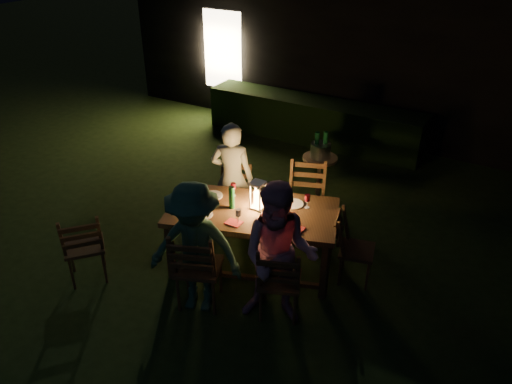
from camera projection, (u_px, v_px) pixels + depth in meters
The scene contains 29 objects.
garden_envelope at pixel (384, 36), 10.53m from camera, with size 40.00×40.00×3.20m.
dining_table at pixel (253, 216), 5.90m from camera, with size 2.20×1.56×0.83m.
chair_near_left at pixel (199, 280), 5.53m from camera, with size 0.64×0.66×1.08m.
chair_near_right at pixel (279, 292), 5.38m from camera, with size 0.59×0.61×1.00m.
chair_far_left at pixel (232, 211), 6.86m from camera, with size 0.52×0.55×0.97m.
chair_far_right at pixel (305, 216), 6.67m from camera, with size 0.63×0.65×1.08m.
chair_end at pixel (354, 260), 5.92m from camera, with size 0.53×0.50×0.93m.
chair_spare at pixel (87, 258), 5.92m from camera, with size 0.66×0.65×1.00m.
person_house_side at pixel (232, 178), 6.66m from camera, with size 0.57×0.38×1.57m, color beige.
person_opp_right at pixel (279, 256), 5.08m from camera, with size 0.80×0.62×1.65m, color #C5879D.
person_opp_left at pixel (195, 249), 5.26m from camera, with size 1.01×0.58×1.56m, color #2B573F.
lantern at pixel (258, 197), 5.82m from camera, with size 0.16×0.16×0.35m.
plate_far_left at pixel (213, 196), 6.14m from camera, with size 0.25×0.25×0.01m, color white.
plate_near_left at pixel (202, 214), 5.76m from camera, with size 0.25×0.25×0.01m, color white.
plate_far_right at pixel (293, 204), 5.97m from camera, with size 0.25×0.25×0.01m, color white.
plate_near_right at pixel (288, 224), 5.59m from camera, with size 0.25×0.25×0.01m, color white.
wineglass_a at pixel (233, 190), 6.11m from camera, with size 0.06×0.06×0.18m, color #59070F, non-canonical shape.
wineglass_b at pixel (190, 202), 5.84m from camera, with size 0.06×0.06×0.18m, color #59070F, non-canonical shape.
wineglass_c at pixel (274, 219), 5.53m from camera, with size 0.06×0.06×0.18m, color #59070F, non-canonical shape.
wineglass_d at pixel (307, 201), 5.86m from camera, with size 0.06×0.06×0.18m, color #59070F, non-canonical shape.
wineglass_e at pixel (238, 216), 5.58m from camera, with size 0.06×0.06×0.18m, color silver, non-canonical shape.
bottle_table at pixel (232, 198), 5.83m from camera, with size 0.07×0.07×0.28m, color #0F471E.
napkin_left at pixel (234, 223), 5.61m from camera, with size 0.18×0.14×0.01m, color red.
napkin_right at pixel (296, 229), 5.51m from camera, with size 0.18×0.14×0.01m, color red.
phone at pixel (194, 218), 5.71m from camera, with size 0.14×0.07×0.01m, color black.
side_table at pixel (320, 162), 7.44m from camera, with size 0.52×0.52×0.70m.
ice_bucket at pixel (321, 150), 7.34m from camera, with size 0.30×0.30×0.22m, color #A5A8AD.
bottle_bucket_a at pixel (317, 148), 7.31m from camera, with size 0.07×0.07×0.32m, color #0F471E.
bottle_bucket_b at pixel (325, 147), 7.33m from camera, with size 0.07×0.07×0.32m, color #0F471E.
Camera 1 is at (3.01, -4.55, 3.90)m, focal length 35.00 mm.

